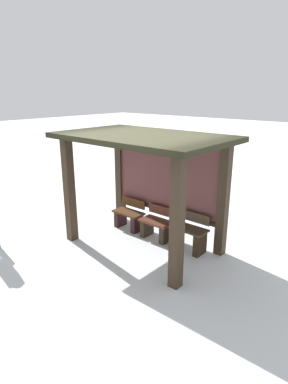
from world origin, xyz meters
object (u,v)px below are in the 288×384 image
bench_left_inside (129,217)px  bus_shelter (149,161)px  bench_center_inside (157,226)px  bench_right_inside (189,235)px

bench_left_inside → bus_shelter: bearing=-19.3°
bus_shelter → bench_left_inside: bearing=160.7°
bench_center_inside → bench_right_inside: bench_right_inside is taller
bench_center_inside → bench_right_inside: bearing=-0.1°
bus_shelter → bench_right_inside: bearing=19.2°
bench_left_inside → bench_right_inside: bench_right_inside is taller
bench_left_inside → bench_center_inside: bearing=-0.0°
bench_left_inside → bench_center_inside: 0.83m
bench_left_inside → bench_center_inside: (0.83, -0.00, 0.00)m
bus_shelter → bench_center_inside: size_ratio=4.51×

